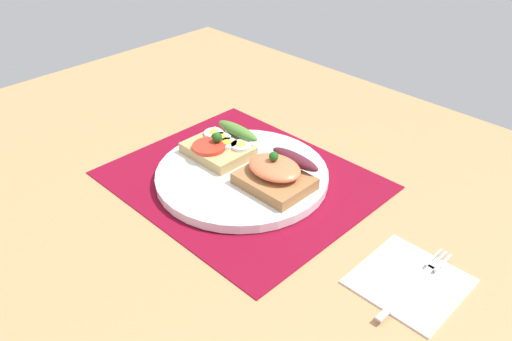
{
  "coord_description": "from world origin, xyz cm",
  "views": [
    {
      "loc": [
        48.13,
        -45.53,
        45.22
      ],
      "look_at": [
        3.0,
        0.0,
        3.2
      ],
      "focal_mm": 36.7,
      "sensor_mm": 36.0,
      "label": 1
    }
  ],
  "objects_px": {
    "sandwich_egg_tomato": "(221,145)",
    "fork": "(417,281)",
    "sandwich_salmon": "(277,173)",
    "plate": "(242,175)",
    "napkin": "(410,281)"
  },
  "relations": [
    {
      "from": "sandwich_egg_tomato",
      "to": "napkin",
      "type": "distance_m",
      "value": 0.36
    },
    {
      "from": "sandwich_egg_tomato",
      "to": "fork",
      "type": "height_order",
      "value": "sandwich_egg_tomato"
    },
    {
      "from": "plate",
      "to": "sandwich_egg_tomato",
      "type": "xyz_separation_m",
      "value": [
        -0.06,
        0.01,
        0.02
      ]
    },
    {
      "from": "plate",
      "to": "napkin",
      "type": "relative_size",
      "value": 2.21
    },
    {
      "from": "plate",
      "to": "sandwich_salmon",
      "type": "xyz_separation_m",
      "value": [
        0.06,
        0.01,
        0.03
      ]
    },
    {
      "from": "napkin",
      "to": "fork",
      "type": "height_order",
      "value": "fork"
    },
    {
      "from": "plate",
      "to": "fork",
      "type": "relative_size",
      "value": 1.73
    },
    {
      "from": "sandwich_egg_tomato",
      "to": "napkin",
      "type": "height_order",
      "value": "sandwich_egg_tomato"
    },
    {
      "from": "napkin",
      "to": "plate",
      "type": "bearing_deg",
      "value": 178.15
    },
    {
      "from": "napkin",
      "to": "fork",
      "type": "relative_size",
      "value": 0.78
    },
    {
      "from": "plate",
      "to": "sandwich_salmon",
      "type": "distance_m",
      "value": 0.07
    },
    {
      "from": "sandwich_salmon",
      "to": "plate",
      "type": "bearing_deg",
      "value": -167.53
    },
    {
      "from": "sandwich_egg_tomato",
      "to": "sandwich_salmon",
      "type": "height_order",
      "value": "sandwich_salmon"
    },
    {
      "from": "sandwich_egg_tomato",
      "to": "plate",
      "type": "bearing_deg",
      "value": -13.27
    },
    {
      "from": "plate",
      "to": "sandwich_egg_tomato",
      "type": "relative_size",
      "value": 2.63
    }
  ]
}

